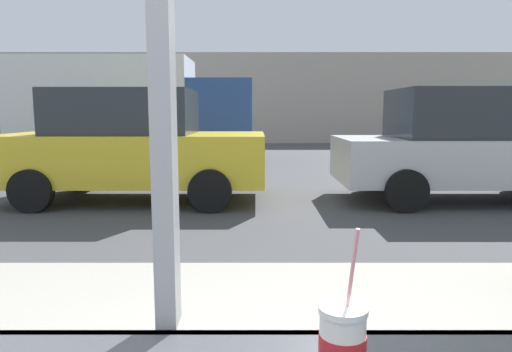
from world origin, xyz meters
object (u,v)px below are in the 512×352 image
Objects in this scene: soda_cup_left at (340,343)px; box_truck at (128,107)px; parked_car_yellow at (130,146)px; parked_car_silver at (466,146)px.

soda_cup_left is 0.05× the size of box_truck.
soda_cup_left is 0.07× the size of parked_car_yellow.
parked_car_silver is at bearing 63.71° from soda_cup_left.
parked_car_yellow is 5.53m from parked_car_silver.
box_truck reaches higher than parked_car_yellow.
parked_car_silver is (3.34, 6.76, -0.11)m from soda_cup_left.
parked_car_yellow is at bearing -74.93° from box_truck.
parked_car_silver is 0.66× the size of box_truck.
soda_cup_left is at bearing -116.29° from parked_car_silver.
parked_car_yellow is 5.92m from box_truck.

